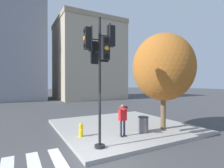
# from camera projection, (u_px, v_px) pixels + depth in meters

# --- Properties ---
(ground_plane) EXTENTS (160.00, 160.00, 0.00)m
(ground_plane) POSITION_uv_depth(u_px,v_px,m) (93.00, 159.00, 6.77)
(ground_plane) COLOR #424244
(sidewalk_corner) EXTENTS (8.00, 8.00, 0.17)m
(sidewalk_corner) POSITION_uv_depth(u_px,v_px,m) (122.00, 126.00, 11.52)
(sidewalk_corner) COLOR #9E9B96
(sidewalk_corner) RESTS_ON ground_plane
(traffic_signal_pole) EXTENTS (1.40, 1.40, 5.61)m
(traffic_signal_pole) POSITION_uv_depth(u_px,v_px,m) (100.00, 56.00, 7.43)
(traffic_signal_pole) COLOR black
(traffic_signal_pole) RESTS_ON sidewalk_corner
(person_photographer) EXTENTS (0.50, 0.53, 1.67)m
(person_photographer) POSITION_uv_depth(u_px,v_px,m) (123.00, 117.00, 9.05)
(person_photographer) COLOR black
(person_photographer) RESTS_ON sidewalk_corner
(street_tree) EXTENTS (3.68, 3.68, 5.75)m
(street_tree) POSITION_uv_depth(u_px,v_px,m) (163.00, 67.00, 10.53)
(street_tree) COLOR brown
(street_tree) RESTS_ON sidewalk_corner
(fire_hydrant) EXTENTS (0.22, 0.28, 0.70)m
(fire_hydrant) POSITION_uv_depth(u_px,v_px,m) (81.00, 130.00, 9.02)
(fire_hydrant) COLOR yellow
(fire_hydrant) RESTS_ON sidewalk_corner
(trash_bin) EXTENTS (0.59, 0.59, 0.88)m
(trash_bin) POSITION_uv_depth(u_px,v_px,m) (143.00, 124.00, 9.78)
(trash_bin) COLOR #5B5B60
(trash_bin) RESTS_ON sidewalk_corner
(building_left) EXTENTS (12.20, 9.02, 18.13)m
(building_left) POSITION_uv_depth(u_px,v_px,m) (6.00, 46.00, 29.31)
(building_left) COLOR gray
(building_left) RESTS_ON ground_plane
(building_right) EXTENTS (11.58, 11.19, 14.49)m
(building_right) POSITION_uv_depth(u_px,v_px,m) (88.00, 60.00, 33.64)
(building_right) COLOR tan
(building_right) RESTS_ON ground_plane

